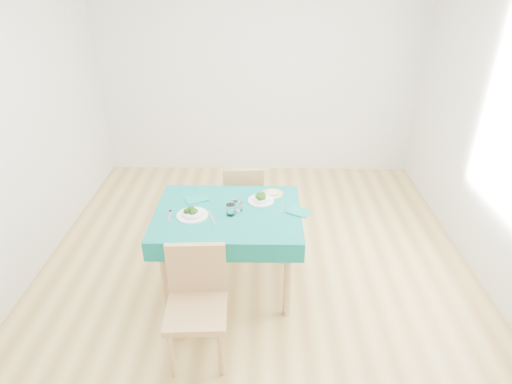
{
  "coord_description": "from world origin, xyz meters",
  "views": [
    {
      "loc": [
        0.05,
        -3.07,
        2.52
      ],
      "look_at": [
        0.0,
        0.0,
        0.85
      ],
      "focal_mm": 30.0,
      "sensor_mm": 36.0,
      "label": 1
    }
  ],
  "objects_px": {
    "bowl_near": "(192,212)",
    "side_plate": "(273,194)",
    "chair_near": "(195,302)",
    "table": "(229,250)",
    "bowl_far": "(261,198)",
    "chair_far": "(244,198)"
  },
  "relations": [
    {
      "from": "table",
      "to": "chair_far",
      "type": "xyz_separation_m",
      "value": [
        0.09,
        0.75,
        0.09
      ]
    },
    {
      "from": "table",
      "to": "bowl_near",
      "type": "xyz_separation_m",
      "value": [
        -0.27,
        -0.07,
        0.42
      ]
    },
    {
      "from": "chair_near",
      "to": "side_plate",
      "type": "xyz_separation_m",
      "value": [
        0.53,
        1.05,
        0.25
      ]
    },
    {
      "from": "bowl_near",
      "to": "side_plate",
      "type": "distance_m",
      "value": 0.73
    },
    {
      "from": "table",
      "to": "bowl_near",
      "type": "bearing_deg",
      "value": -165.99
    },
    {
      "from": "chair_near",
      "to": "chair_far",
      "type": "relative_size",
      "value": 1.1
    },
    {
      "from": "bowl_near",
      "to": "bowl_far",
      "type": "bearing_deg",
      "value": 24.06
    },
    {
      "from": "chair_near",
      "to": "bowl_far",
      "type": "xyz_separation_m",
      "value": [
        0.43,
        0.93,
        0.28
      ]
    },
    {
      "from": "table",
      "to": "chair_near",
      "type": "distance_m",
      "value": 0.79
    },
    {
      "from": "chair_far",
      "to": "bowl_near",
      "type": "height_order",
      "value": "chair_far"
    },
    {
      "from": "bowl_near",
      "to": "bowl_far",
      "type": "relative_size",
      "value": 1.14
    },
    {
      "from": "side_plate",
      "to": "chair_far",
      "type": "bearing_deg",
      "value": 120.48
    },
    {
      "from": "bowl_near",
      "to": "bowl_far",
      "type": "height_order",
      "value": "bowl_near"
    },
    {
      "from": "chair_near",
      "to": "bowl_far",
      "type": "relative_size",
      "value": 4.74
    },
    {
      "from": "bowl_near",
      "to": "side_plate",
      "type": "height_order",
      "value": "bowl_near"
    },
    {
      "from": "bowl_far",
      "to": "table",
      "type": "bearing_deg",
      "value": -146.97
    },
    {
      "from": "chair_far",
      "to": "bowl_far",
      "type": "height_order",
      "value": "chair_far"
    },
    {
      "from": "chair_near",
      "to": "table",
      "type": "bearing_deg",
      "value": 74.71
    },
    {
      "from": "chair_near",
      "to": "bowl_near",
      "type": "bearing_deg",
      "value": 95.71
    },
    {
      "from": "bowl_near",
      "to": "side_plate",
      "type": "bearing_deg",
      "value": 29.64
    },
    {
      "from": "chair_near",
      "to": "chair_far",
      "type": "xyz_separation_m",
      "value": [
        0.26,
        1.51,
        -0.05
      ]
    },
    {
      "from": "chair_far",
      "to": "bowl_far",
      "type": "xyz_separation_m",
      "value": [
        0.17,
        -0.58,
        0.33
      ]
    }
  ]
}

